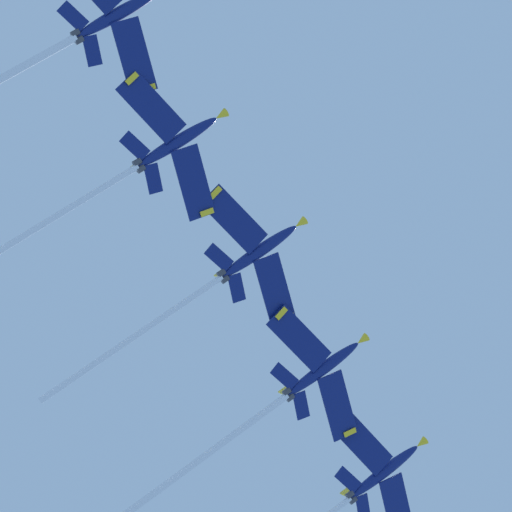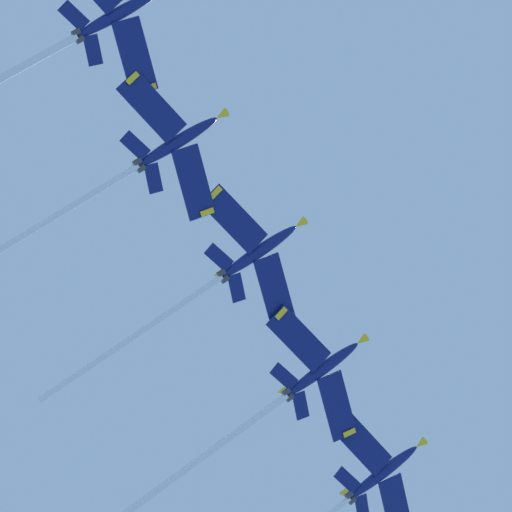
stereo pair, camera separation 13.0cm
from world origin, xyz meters
The scene contains 5 objects.
jet_far_left centered at (0.49, 33.41, 143.37)m, with size 28.26×20.91×16.87m.
jet_inner_left centered at (6.51, 17.10, 141.40)m, with size 32.13×22.32×18.05m.
jet_centre centered at (15.19, 1.77, 142.60)m, with size 33.43×22.85×18.31m.
jet_inner_right centered at (21.33, -14.64, 141.21)m, with size 33.16×23.25×19.26m.
jet_far_right centered at (28.73, -29.75, 141.39)m, with size 34.31×23.94×19.01m.
Camera 1 is at (51.39, -18.08, 1.70)m, focal length 82.10 mm.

